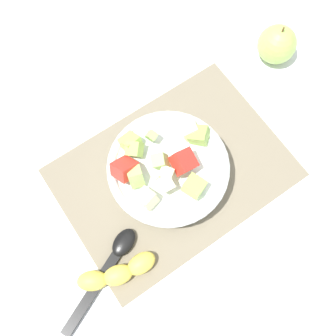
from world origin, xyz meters
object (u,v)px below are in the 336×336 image
(banana_whole, at_px, (117,273))
(serving_spoon, at_px, (111,263))
(salad_bowl, at_px, (167,169))
(whole_apple, at_px, (277,44))

(banana_whole, bearing_deg, serving_spoon, 92.95)
(banana_whole, bearing_deg, salad_bowl, 30.11)
(whole_apple, distance_m, banana_whole, 0.57)
(salad_bowl, height_order, banana_whole, salad_bowl)
(salad_bowl, relative_size, banana_whole, 1.54)
(serving_spoon, xyz_separation_m, banana_whole, (0.00, -0.02, 0.01))
(salad_bowl, distance_m, serving_spoon, 0.20)
(serving_spoon, height_order, whole_apple, whole_apple)
(salad_bowl, height_order, serving_spoon, salad_bowl)
(salad_bowl, relative_size, whole_apple, 2.42)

